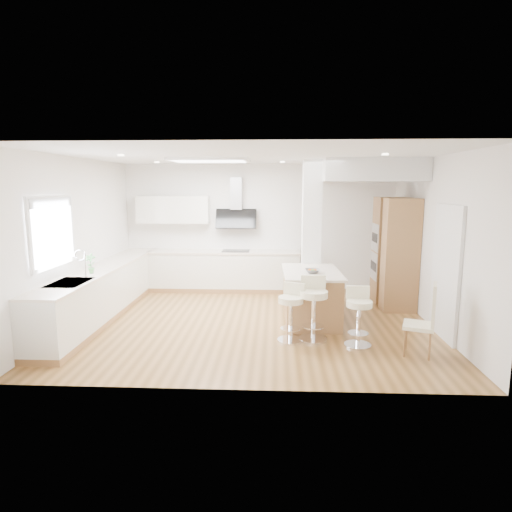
# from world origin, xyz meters

# --- Properties ---
(ground) EXTENTS (6.00, 6.00, 0.00)m
(ground) POSITION_xyz_m (0.00, 0.00, 0.00)
(ground) COLOR olive
(ground) RESTS_ON ground
(ceiling) EXTENTS (6.00, 5.00, 0.02)m
(ceiling) POSITION_xyz_m (0.00, 0.00, 0.00)
(ceiling) COLOR silver
(ceiling) RESTS_ON ground
(wall_back) EXTENTS (6.00, 0.04, 2.80)m
(wall_back) POSITION_xyz_m (0.00, 2.50, 1.40)
(wall_back) COLOR white
(wall_back) RESTS_ON ground
(wall_left) EXTENTS (0.04, 5.00, 2.80)m
(wall_left) POSITION_xyz_m (-3.00, 0.00, 1.40)
(wall_left) COLOR white
(wall_left) RESTS_ON ground
(wall_right) EXTENTS (0.04, 5.00, 2.80)m
(wall_right) POSITION_xyz_m (3.00, 0.00, 1.40)
(wall_right) COLOR white
(wall_right) RESTS_ON ground
(skylight) EXTENTS (4.10, 2.10, 0.06)m
(skylight) POSITION_xyz_m (-0.79, 0.60, 2.77)
(skylight) COLOR white
(skylight) RESTS_ON ground
(window_left) EXTENTS (0.06, 1.28, 1.07)m
(window_left) POSITION_xyz_m (-2.96, -0.90, 1.69)
(window_left) COLOR white
(window_left) RESTS_ON ground
(doorway_right) EXTENTS (0.05, 1.00, 2.10)m
(doorway_right) POSITION_xyz_m (2.97, -0.60, 1.00)
(doorway_right) COLOR #4F463E
(doorway_right) RESTS_ON ground
(counter_left) EXTENTS (0.63, 4.50, 1.35)m
(counter_left) POSITION_xyz_m (-2.70, 0.23, 0.46)
(counter_left) COLOR #9F7244
(counter_left) RESTS_ON ground
(counter_back) EXTENTS (3.62, 0.63, 2.50)m
(counter_back) POSITION_xyz_m (-0.91, 2.22, 0.70)
(counter_back) COLOR #9F7244
(counter_back) RESTS_ON ground
(pillar) EXTENTS (0.35, 0.35, 2.80)m
(pillar) POSITION_xyz_m (1.05, 0.95, 1.40)
(pillar) COLOR white
(pillar) RESTS_ON ground
(soffit) EXTENTS (1.78, 2.20, 0.40)m
(soffit) POSITION_xyz_m (2.10, 1.40, 2.60)
(soffit) COLOR silver
(soffit) RESTS_ON ground
(oven_column) EXTENTS (0.63, 1.21, 2.10)m
(oven_column) POSITION_xyz_m (2.68, 1.23, 1.05)
(oven_column) COLOR #9F7244
(oven_column) RESTS_ON ground
(peninsula) EXTENTS (1.01, 1.48, 0.95)m
(peninsula) POSITION_xyz_m (0.99, 0.09, 0.45)
(peninsula) COLOR #9F7244
(peninsula) RESTS_ON ground
(bar_stool_a) EXTENTS (0.52, 0.52, 0.88)m
(bar_stool_a) POSITION_xyz_m (0.62, -0.88, 0.49)
(bar_stool_a) COLOR white
(bar_stool_a) RESTS_ON ground
(bar_stool_b) EXTENTS (0.44, 0.44, 0.98)m
(bar_stool_b) POSITION_xyz_m (0.96, -0.81, 0.55)
(bar_stool_b) COLOR white
(bar_stool_b) RESTS_ON ground
(bar_stool_c) EXTENTS (0.39, 0.39, 0.87)m
(bar_stool_c) POSITION_xyz_m (1.59, -1.03, 0.49)
(bar_stool_c) COLOR white
(bar_stool_c) RESTS_ON ground
(dining_chair) EXTENTS (0.51, 0.51, 1.03)m
(dining_chair) POSITION_xyz_m (2.44, -1.37, 0.55)
(dining_chair) COLOR #F3EBC6
(dining_chair) RESTS_ON ground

